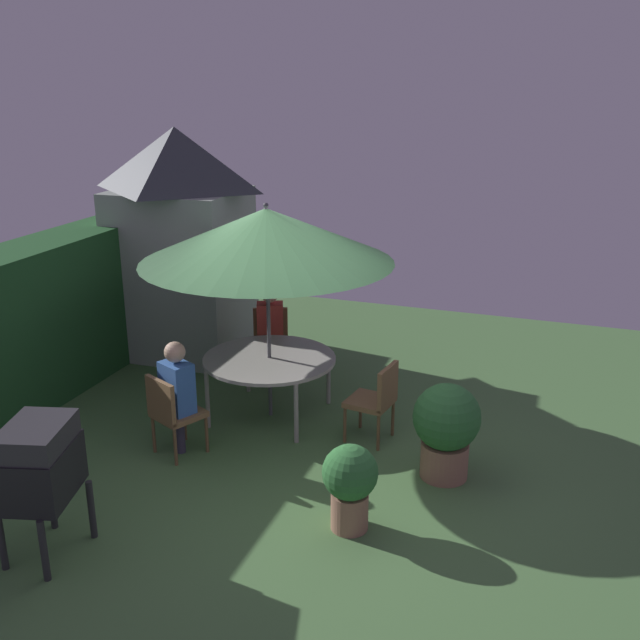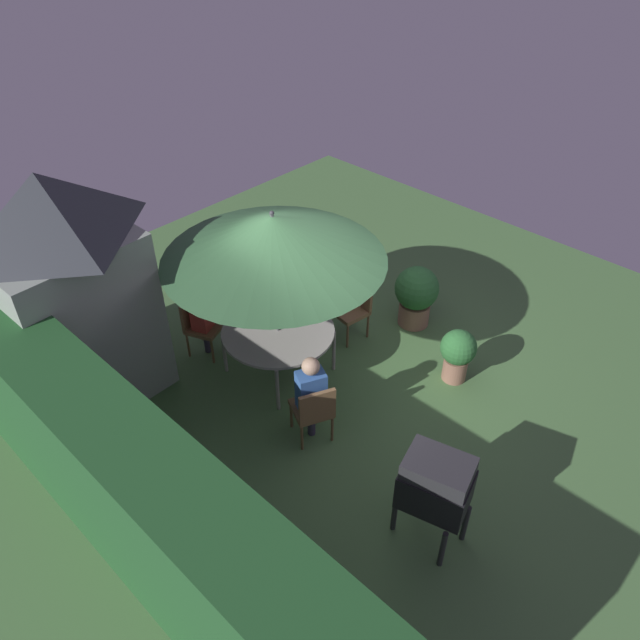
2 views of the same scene
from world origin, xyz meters
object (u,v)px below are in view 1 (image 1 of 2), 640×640
at_px(potted_plant_by_shed, 350,482).
at_px(potted_plant_by_grill, 446,426).
at_px(patio_table, 269,361).
at_px(bbq_grill, 40,464).
at_px(chair_near_shed, 271,338).
at_px(chair_far_side, 172,410).
at_px(person_in_blue, 177,385).
at_px(garden_shed, 180,242).
at_px(patio_umbrella, 267,235).
at_px(person_in_red, 270,321).
at_px(chair_toward_hedge, 377,397).

relative_size(potted_plant_by_shed, potted_plant_by_grill, 0.82).
distance_m(patio_table, bbq_grill, 3.17).
bearing_deg(potted_plant_by_shed, chair_near_shed, 34.10).
distance_m(potted_plant_by_shed, potted_plant_by_grill, 1.34).
relative_size(chair_far_side, person_in_blue, 0.71).
distance_m(potted_plant_by_shed, person_in_blue, 2.27).
xyz_separation_m(garden_shed, patio_umbrella, (-1.56, -2.00, 0.55)).
relative_size(garden_shed, person_in_blue, 2.53).
bearing_deg(garden_shed, person_in_red, -107.31).
relative_size(chair_near_shed, person_in_blue, 0.71).
distance_m(garden_shed, potted_plant_by_shed, 5.10).
height_order(garden_shed, chair_far_side, garden_shed).
height_order(chair_far_side, person_in_red, person_in_red).
relative_size(bbq_grill, chair_near_shed, 1.33).
distance_m(patio_table, person_in_red, 1.17).
xyz_separation_m(chair_far_side, potted_plant_by_grill, (0.53, -2.79, 0.03)).
bearing_deg(patio_table, person_in_red, 22.73).
distance_m(chair_near_shed, chair_far_side, 2.39).
distance_m(chair_far_side, person_in_blue, 0.28).
bearing_deg(patio_table, potted_plant_by_grill, -107.89).
distance_m(chair_near_shed, potted_plant_by_shed, 3.67).
bearing_deg(chair_far_side, garden_shed, 26.86).
distance_m(garden_shed, chair_far_side, 3.32).
xyz_separation_m(patio_umbrella, potted_plant_by_shed, (-1.89, -1.58, -1.71)).
xyz_separation_m(bbq_grill, person_in_red, (4.16, -0.26, -0.06)).
xyz_separation_m(patio_umbrella, person_in_blue, (-1.16, 0.55, -1.39)).
distance_m(bbq_grill, chair_near_shed, 4.25).
height_order(potted_plant_by_grill, person_in_blue, person_in_blue).
bearing_deg(chair_near_shed, patio_table, -157.27).
distance_m(chair_near_shed, potted_plant_by_grill, 3.27).
bearing_deg(chair_far_side, potted_plant_by_shed, -106.72).
relative_size(patio_umbrella, potted_plant_by_grill, 2.86).
height_order(bbq_grill, chair_far_side, bbq_grill).
bearing_deg(person_in_red, patio_table, -157.27).
height_order(chair_near_shed, person_in_red, person_in_red).
distance_m(patio_umbrella, chair_toward_hedge, 2.15).
xyz_separation_m(chair_far_side, chair_toward_hedge, (1.04, -1.94, 0.00)).
bearing_deg(person_in_red, patio_umbrella, -157.27).
height_order(potted_plant_by_shed, person_in_blue, person_in_blue).
bearing_deg(bbq_grill, person_in_blue, -4.79).
height_order(chair_near_shed, potted_plant_by_grill, potted_plant_by_grill).
bearing_deg(chair_far_side, potted_plant_by_grill, -79.26).
relative_size(chair_toward_hedge, person_in_red, 0.71).
distance_m(chair_toward_hedge, person_in_red, 2.23).
distance_m(chair_near_shed, person_in_red, 0.28).
bearing_deg(patio_umbrella, potted_plant_by_shed, -140.15).
relative_size(chair_far_side, person_in_red, 0.71).
height_order(patio_table, chair_far_side, chair_far_side).
relative_size(patio_table, chair_near_shed, 1.72).
bearing_deg(potted_plant_by_shed, potted_plant_by_grill, -28.07).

